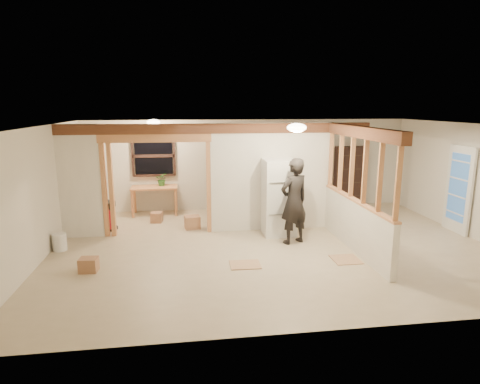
{
  "coord_description": "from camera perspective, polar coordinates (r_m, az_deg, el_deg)",
  "views": [
    {
      "loc": [
        -1.77,
        -7.78,
        2.88
      ],
      "look_at": [
        -0.64,
        0.4,
        1.09
      ],
      "focal_mm": 30.0,
      "sensor_mm": 36.0,
      "label": 1
    }
  ],
  "objects": [
    {
      "name": "floor",
      "position": [
        8.49,
        4.67,
        -7.71
      ],
      "size": [
        9.0,
        6.5,
        0.01
      ],
      "primitive_type": "cube",
      "color": "#C0AB8F",
      "rests_on": "ground"
    },
    {
      "name": "ceiling",
      "position": [
        7.99,
        4.98,
        9.43
      ],
      "size": [
        9.0,
        6.5,
        0.01
      ],
      "primitive_type": "cube",
      "color": "white"
    },
    {
      "name": "wall_back",
      "position": [
        11.29,
        1.2,
        3.91
      ],
      "size": [
        9.0,
        0.01,
        2.5
      ],
      "primitive_type": "cube",
      "color": "beige",
      "rests_on": "floor"
    },
    {
      "name": "wall_front",
      "position": [
        5.13,
        12.84,
        -6.65
      ],
      "size": [
        9.0,
        0.01,
        2.5
      ],
      "primitive_type": "cube",
      "color": "beige",
      "rests_on": "floor"
    },
    {
      "name": "wall_left",
      "position": [
        8.41,
        -26.67,
        -0.3
      ],
      "size": [
        0.01,
        6.5,
        2.5
      ],
      "primitive_type": "cube",
      "color": "beige",
      "rests_on": "floor"
    },
    {
      "name": "wall_right",
      "position": [
        10.13,
        30.52,
        1.24
      ],
      "size": [
        0.01,
        6.5,
        2.5
      ],
      "primitive_type": "cube",
      "color": "beige",
      "rests_on": "floor"
    },
    {
      "name": "partition_left_stub",
      "position": [
        9.41,
        -21.79,
        1.35
      ],
      "size": [
        0.9,
        0.12,
        2.5
      ],
      "primitive_type": "cube",
      "color": "silver",
      "rests_on": "floor"
    },
    {
      "name": "partition_center",
      "position": [
        9.34,
        4.41,
        2.12
      ],
      "size": [
        2.8,
        0.12,
        2.5
      ],
      "primitive_type": "cube",
      "color": "silver",
      "rests_on": "floor"
    },
    {
      "name": "doorway_frame",
      "position": [
        9.18,
        -11.68,
        0.77
      ],
      "size": [
        2.46,
        0.14,
        2.2
      ],
      "primitive_type": "cube",
      "color": "tan",
      "rests_on": "floor"
    },
    {
      "name": "header_beam_back",
      "position": [
        9.03,
        -3.03,
        9.01
      ],
      "size": [
        7.0,
        0.18,
        0.22
      ],
      "primitive_type": "cube",
      "color": "brown",
      "rests_on": "ceiling"
    },
    {
      "name": "header_beam_right",
      "position": [
        8.13,
        16.79,
        8.16
      ],
      "size": [
        0.18,
        3.3,
        0.22
      ],
      "primitive_type": "cube",
      "color": "brown",
      "rests_on": "ceiling"
    },
    {
      "name": "pony_wall",
      "position": [
        8.46,
        16.0,
        -4.63
      ],
      "size": [
        0.12,
        3.2,
        1.0
      ],
      "primitive_type": "cube",
      "color": "silver",
      "rests_on": "floor"
    },
    {
      "name": "stud_partition",
      "position": [
        8.21,
        16.48,
        3.15
      ],
      "size": [
        0.14,
        3.2,
        1.32
      ],
      "primitive_type": "cube",
      "color": "tan",
      "rests_on": "pony_wall"
    },
    {
      "name": "window_back",
      "position": [
        11.06,
        -12.19,
        5.03
      ],
      "size": [
        1.12,
        0.1,
        1.1
      ],
      "primitive_type": "cube",
      "color": "black",
      "rests_on": "wall_back"
    },
    {
      "name": "french_door",
      "position": [
        10.43,
        28.68,
        0.31
      ],
      "size": [
        0.12,
        0.86,
        2.0
      ],
      "primitive_type": "cube",
      "color": "white",
      "rests_on": "floor"
    },
    {
      "name": "ceiling_dome_main",
      "position": [
        7.58,
        8.07,
        9.06
      ],
      "size": [
        0.36,
        0.36,
        0.16
      ],
      "primitive_type": "ellipsoid",
      "color": "#FFEABF",
      "rests_on": "ceiling"
    },
    {
      "name": "ceiling_dome_util",
      "position": [
        10.12,
        -12.21,
        9.67
      ],
      "size": [
        0.32,
        0.32,
        0.14
      ],
      "primitive_type": "ellipsoid",
      "color": "#FFEABF",
      "rests_on": "ceiling"
    },
    {
      "name": "hanging_bulb",
      "position": [
        9.41,
        -9.36,
        7.78
      ],
      "size": [
        0.07,
        0.07,
        0.07
      ],
      "primitive_type": "ellipsoid",
      "color": "#FFD88C",
      "rests_on": "ceiling"
    },
    {
      "name": "refrigerator",
      "position": [
        9.06,
        5.56,
        -0.77
      ],
      "size": [
        0.7,
        0.68,
        1.71
      ],
      "primitive_type": "cube",
      "color": "silver",
      "rests_on": "floor"
    },
    {
      "name": "woman",
      "position": [
        8.48,
        7.68,
        -1.31
      ],
      "size": [
        0.79,
        0.67,
        1.83
      ],
      "primitive_type": "imported",
      "rotation": [
        0.0,
        0.0,
        3.55
      ],
      "color": "#2B2727",
      "rests_on": "floor"
    },
    {
      "name": "work_table",
      "position": [
        11.0,
        -12.01,
        -1.19
      ],
      "size": [
        1.22,
        0.62,
        0.77
      ],
      "primitive_type": "cube",
      "rotation": [
        0.0,
        0.0,
        0.01
      ],
      "color": "tan",
      "rests_on": "floor"
    },
    {
      "name": "potted_plant",
      "position": [
        10.96,
        -11.03,
        1.79
      ],
      "size": [
        0.34,
        0.3,
        0.35
      ],
      "primitive_type": "imported",
      "rotation": [
        0.0,
        0.0,
        -0.1
      ],
      "color": "#235722",
      "rests_on": "work_table"
    },
    {
      "name": "shop_vac",
      "position": [
        9.95,
        -18.57,
        -3.21
      ],
      "size": [
        0.61,
        0.61,
        0.69
      ],
      "primitive_type": "cylinder",
      "rotation": [
        0.0,
        0.0,
        -0.17
      ],
      "color": "#B7101D",
      "rests_on": "floor"
    },
    {
      "name": "bookshelf",
      "position": [
        11.96,
        15.34,
        2.11
      ],
      "size": [
        0.87,
        0.29,
        1.74
      ],
      "primitive_type": "cube",
      "color": "black",
      "rests_on": "floor"
    },
    {
      "name": "bucket",
      "position": [
        8.95,
        -24.27,
        -6.51
      ],
      "size": [
        0.37,
        0.37,
        0.35
      ],
      "primitive_type": "cylinder",
      "rotation": [
        0.0,
        0.0,
        -0.43
      ],
      "color": "silver",
      "rests_on": "floor"
    },
    {
      "name": "box_util_a",
      "position": [
        9.66,
        -6.8,
        -4.29
      ],
      "size": [
        0.39,
        0.35,
        0.3
      ],
      "primitive_type": "cube",
      "rotation": [
        0.0,
        0.0,
        0.13
      ],
      "color": "#A97452",
      "rests_on": "floor"
    },
    {
      "name": "box_util_b",
      "position": [
        10.32,
        -11.77,
        -3.53
      ],
      "size": [
        0.31,
        0.31,
        0.25
      ],
      "primitive_type": "cube",
      "rotation": [
        0.0,
        0.0,
        -0.15
      ],
      "color": "#A97452",
      "rests_on": "floor"
    },
    {
      "name": "box_front",
      "position": [
        7.68,
        -20.72,
        -9.66
      ],
      "size": [
        0.33,
        0.27,
        0.25
      ],
      "primitive_type": "cube",
      "rotation": [
        0.0,
        0.0,
        -0.08
      ],
      "color": "#A97452",
      "rests_on": "floor"
    },
    {
      "name": "floor_panel_near",
      "position": [
        8.0,
        14.8,
        -9.26
      ],
      "size": [
        0.51,
        0.51,
        0.02
      ],
      "primitive_type": "cube",
      "rotation": [
        0.0,
        0.0,
        -0.0
      ],
      "color": "tan",
      "rests_on": "floor"
    },
    {
      "name": "floor_panel_far",
      "position": [
        7.51,
        0.74,
        -10.29
      ],
      "size": [
        0.56,
        0.45,
        0.02
      ],
      "primitive_type": "cube",
      "rotation": [
        0.0,
        0.0,
        -0.02
      ],
      "color": "tan",
      "rests_on": "floor"
    }
  ]
}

